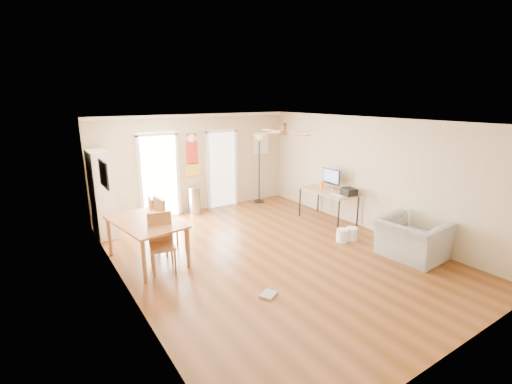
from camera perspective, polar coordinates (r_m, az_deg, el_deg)
floor at (r=7.25m, az=2.65°, el=-9.84°), size 7.00×7.00×0.00m
ceiling at (r=6.60m, az=2.92°, el=11.12°), size 5.50×7.00×0.00m
wall_back at (r=9.79m, az=-9.40°, el=4.48°), size 5.50×0.04×2.60m
wall_front at (r=4.63m, az=29.54°, el=-9.09°), size 5.50×0.04×2.60m
wall_left at (r=5.71m, az=-20.21°, el=-3.72°), size 0.04×7.00×2.60m
wall_right at (r=8.68m, az=17.63°, el=2.67°), size 0.04×7.00×2.60m
crown_molding at (r=6.61m, az=2.91°, el=10.77°), size 5.50×7.00×0.08m
kitchen_doorway at (r=9.46m, az=-15.11°, el=2.26°), size 0.90×0.10×2.10m
bathroom_doorway at (r=10.15m, az=-5.44°, el=3.54°), size 0.80×0.10×2.10m
wall_decal at (r=9.68m, az=-10.09°, el=5.84°), size 0.46×0.03×1.10m
ac_grille at (r=10.69m, az=0.73°, el=7.71°), size 0.50×0.04×0.60m
framed_poster at (r=6.95m, az=-23.04°, el=2.63°), size 0.04×0.66×0.48m
ceiling_fan at (r=6.38m, az=4.51°, el=9.43°), size 1.24×1.24×0.20m
bookshelf at (r=8.63m, az=-23.30°, el=-0.26°), size 0.43×0.88×1.92m
dining_table at (r=7.11m, az=-16.88°, el=-7.50°), size 1.21×1.75×0.81m
dining_chair_right_a at (r=7.94m, az=-14.81°, el=-4.27°), size 0.45×0.45×0.99m
dining_chair_right_b at (r=7.38m, az=-13.33°, el=-5.03°), size 0.50×0.50×1.14m
dining_chair_near at (r=6.62m, az=-14.65°, el=-7.94°), size 0.50×0.50×1.03m
trash_can at (r=9.70m, az=-9.66°, el=-1.33°), size 0.38×0.38×0.72m
torchiere_lamp at (r=10.46m, az=0.51°, el=3.68°), size 0.41×0.41×2.01m
computer_desk at (r=9.18m, az=11.29°, el=-2.16°), size 0.73×1.45×0.78m
imac at (r=9.14m, az=11.84°, el=1.96°), size 0.13×0.56×0.52m
keyboard at (r=8.69m, az=12.74°, el=-0.49°), size 0.12×0.36×0.01m
printer at (r=8.76m, az=14.55°, el=0.04°), size 0.34×0.37×0.17m
orange_bottle at (r=9.16m, az=10.44°, el=1.06°), size 0.08×0.08×0.21m
wastebasket_a at (r=8.14m, az=14.91°, el=-6.44°), size 0.31×0.31×0.28m
wastebasket_b at (r=8.01m, az=13.52°, el=-6.70°), size 0.31×0.31×0.28m
floor_cloth at (r=5.88m, az=2.00°, el=-15.96°), size 0.33×0.31×0.04m
armchair at (r=7.59m, az=23.40°, el=-6.85°), size 1.09×1.23×0.76m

